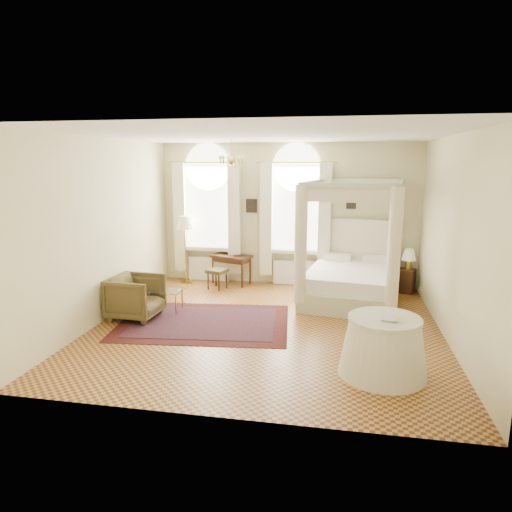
# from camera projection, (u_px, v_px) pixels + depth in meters

# --- Properties ---
(ground) EXTENTS (6.00, 6.00, 0.00)m
(ground) POSITION_uv_depth(u_px,v_px,m) (266.00, 326.00, 8.10)
(ground) COLOR #B07733
(ground) RESTS_ON ground
(room_walls) EXTENTS (6.00, 6.00, 6.00)m
(room_walls) POSITION_uv_depth(u_px,v_px,m) (267.00, 215.00, 7.70)
(room_walls) COLOR beige
(room_walls) RESTS_ON ground
(window_left) EXTENTS (1.62, 0.27, 3.29)m
(window_left) POSITION_uv_depth(u_px,v_px,m) (208.00, 221.00, 10.91)
(window_left) COLOR silver
(window_left) RESTS_ON room_walls
(window_right) EXTENTS (1.62, 0.27, 3.29)m
(window_right) POSITION_uv_depth(u_px,v_px,m) (295.00, 223.00, 10.53)
(window_right) COLOR silver
(window_right) RESTS_ON room_walls
(chandelier) EXTENTS (0.51, 0.45, 0.50)m
(chandelier) POSITION_uv_depth(u_px,v_px,m) (231.00, 160.00, 8.83)
(chandelier) COLOR #B7983D
(chandelier) RESTS_ON room_walls
(wall_pictures) EXTENTS (2.54, 0.03, 0.39)m
(wall_pictures) POSITION_uv_depth(u_px,v_px,m) (291.00, 205.00, 10.56)
(wall_pictures) COLOR black
(wall_pictures) RESTS_ON room_walls
(canopy_bed) EXTENTS (2.20, 2.56, 2.50)m
(canopy_bed) POSITION_uv_depth(u_px,v_px,m) (352.00, 275.00, 9.42)
(canopy_bed) COLOR #B2B896
(canopy_bed) RESTS_ON ground
(nightstand) EXTENTS (0.47, 0.45, 0.53)m
(nightstand) POSITION_uv_depth(u_px,v_px,m) (405.00, 281.00, 10.16)
(nightstand) COLOR #381D0F
(nightstand) RESTS_ON ground
(nightstand_lamp) EXTENTS (0.31, 0.31, 0.45)m
(nightstand_lamp) POSITION_uv_depth(u_px,v_px,m) (409.00, 256.00, 10.06)
(nightstand_lamp) COLOR #B7983D
(nightstand_lamp) RESTS_ON nightstand
(writing_desk) EXTENTS (1.04, 0.77, 0.70)m
(writing_desk) POSITION_uv_depth(u_px,v_px,m) (231.00, 259.00, 10.81)
(writing_desk) COLOR #381D0F
(writing_desk) RESTS_ON ground
(laptop) EXTENTS (0.31, 0.21, 0.02)m
(laptop) POSITION_uv_depth(u_px,v_px,m) (240.00, 255.00, 10.73)
(laptop) COLOR black
(laptop) RESTS_ON writing_desk
(stool) EXTENTS (0.52, 0.52, 0.46)m
(stool) POSITION_uv_depth(u_px,v_px,m) (217.00, 273.00, 10.42)
(stool) COLOR #41371B
(stool) RESTS_ON ground
(armchair) EXTENTS (0.94, 0.91, 0.81)m
(armchair) POSITION_uv_depth(u_px,v_px,m) (136.00, 297.00, 8.49)
(armchair) COLOR #4A3E1F
(armchair) RESTS_ON ground
(coffee_table) EXTENTS (0.62, 0.44, 0.42)m
(coffee_table) POSITION_uv_depth(u_px,v_px,m) (166.00, 292.00, 8.88)
(coffee_table) COLOR silver
(coffee_table) RESTS_ON ground
(floor_lamp) EXTENTS (0.42, 0.42, 1.62)m
(floor_lamp) POSITION_uv_depth(u_px,v_px,m) (185.00, 226.00, 10.76)
(floor_lamp) COLOR #B7983D
(floor_lamp) RESTS_ON ground
(oriental_rug) EXTENTS (3.25, 2.49, 0.01)m
(oriental_rug) POSITION_uv_depth(u_px,v_px,m) (204.00, 322.00, 8.30)
(oriental_rug) COLOR #461310
(oriental_rug) RESTS_ON ground
(side_table) EXTENTS (1.20, 1.20, 0.82)m
(side_table) POSITION_uv_depth(u_px,v_px,m) (383.00, 346.00, 6.21)
(side_table) COLOR beige
(side_table) RESTS_ON ground
(book) EXTENTS (0.25, 0.31, 0.03)m
(book) POSITION_uv_depth(u_px,v_px,m) (381.00, 317.00, 6.10)
(book) COLOR black
(book) RESTS_ON side_table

